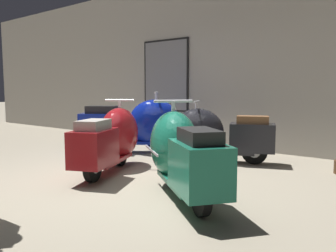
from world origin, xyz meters
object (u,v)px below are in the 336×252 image
at_px(scooter_0, 138,125).
at_px(scooter_2, 214,134).
at_px(scooter_3, 180,152).
at_px(scooter_1, 112,138).

distance_m(scooter_0, scooter_2, 1.52).
relative_size(scooter_0, scooter_3, 1.11).
relative_size(scooter_1, scooter_2, 1.03).
xyz_separation_m(scooter_0, scooter_1, (0.65, -1.25, -0.05)).
xyz_separation_m(scooter_1, scooter_3, (1.44, -0.34, 0.01)).
height_order(scooter_0, scooter_2, scooter_0).
bearing_deg(scooter_2, scooter_3, 85.68).
xyz_separation_m(scooter_0, scooter_3, (2.10, -1.59, -0.04)).
bearing_deg(scooter_1, scooter_2, -56.74).
xyz_separation_m(scooter_2, scooter_3, (0.58, -1.72, 0.03)).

